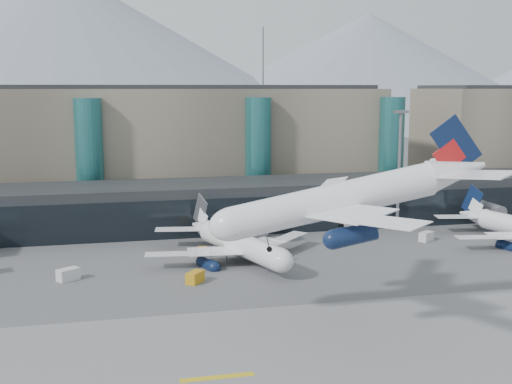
{
  "coord_description": "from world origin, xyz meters",
  "views": [
    {
      "loc": [
        -30.16,
        -78.12,
        30.38
      ],
      "look_at": [
        -5.11,
        32.0,
        11.92
      ],
      "focal_mm": 45.0,
      "sensor_mm": 36.0,
      "label": 1
    }
  ],
  "objects_px": {
    "veh_a": "(68,274)",
    "veh_b": "(202,252)",
    "veh_g": "(332,241)",
    "veh_d": "(426,236)",
    "jet_parked_mid": "(231,235)",
    "lightmast_mid": "(399,163)",
    "veh_c": "(270,255)",
    "veh_h": "(195,277)",
    "hero_jet": "(360,188)"
  },
  "relations": [
    {
      "from": "veh_b",
      "to": "lightmast_mid",
      "type": "bearing_deg",
      "value": -61.79
    },
    {
      "from": "veh_b",
      "to": "jet_parked_mid",
      "type": "bearing_deg",
      "value": -103.45
    },
    {
      "from": "veh_c",
      "to": "veh_g",
      "type": "height_order",
      "value": "veh_c"
    },
    {
      "from": "jet_parked_mid",
      "to": "veh_g",
      "type": "distance_m",
      "value": 21.84
    },
    {
      "from": "veh_c",
      "to": "veh_h",
      "type": "distance_m",
      "value": 17.24
    },
    {
      "from": "jet_parked_mid",
      "to": "lightmast_mid",
      "type": "bearing_deg",
      "value": -87.5
    },
    {
      "from": "veh_c",
      "to": "hero_jet",
      "type": "bearing_deg",
      "value": -42.78
    },
    {
      "from": "veh_a",
      "to": "veh_d",
      "type": "height_order",
      "value": "veh_a"
    },
    {
      "from": "veh_g",
      "to": "veh_h",
      "type": "distance_m",
      "value": 34.75
    },
    {
      "from": "veh_b",
      "to": "veh_h",
      "type": "relative_size",
      "value": 0.82
    },
    {
      "from": "veh_b",
      "to": "veh_h",
      "type": "bearing_deg",
      "value": 179.59
    },
    {
      "from": "veh_b",
      "to": "veh_d",
      "type": "height_order",
      "value": "veh_d"
    },
    {
      "from": "jet_parked_mid",
      "to": "veh_c",
      "type": "xyz_separation_m",
      "value": [
        6.12,
        -4.19,
        -3.13
      ]
    },
    {
      "from": "hero_jet",
      "to": "veh_g",
      "type": "bearing_deg",
      "value": 81.03
    },
    {
      "from": "veh_a",
      "to": "veh_c",
      "type": "height_order",
      "value": "veh_c"
    },
    {
      "from": "veh_h",
      "to": "hero_jet",
      "type": "bearing_deg",
      "value": -102.1
    },
    {
      "from": "veh_d",
      "to": "veh_g",
      "type": "distance_m",
      "value": 19.55
    },
    {
      "from": "lightmast_mid",
      "to": "veh_b",
      "type": "height_order",
      "value": "lightmast_mid"
    },
    {
      "from": "veh_a",
      "to": "veh_c",
      "type": "distance_m",
      "value": 34.21
    },
    {
      "from": "veh_a",
      "to": "veh_b",
      "type": "height_order",
      "value": "veh_a"
    },
    {
      "from": "jet_parked_mid",
      "to": "veh_a",
      "type": "height_order",
      "value": "jet_parked_mid"
    },
    {
      "from": "hero_jet",
      "to": "veh_a",
      "type": "distance_m",
      "value": 49.86
    },
    {
      "from": "veh_h",
      "to": "jet_parked_mid",
      "type": "bearing_deg",
      "value": 6.12
    },
    {
      "from": "veh_c",
      "to": "veh_d",
      "type": "height_order",
      "value": "veh_c"
    },
    {
      "from": "lightmast_mid",
      "to": "veh_d",
      "type": "bearing_deg",
      "value": -85.9
    },
    {
      "from": "veh_d",
      "to": "veh_h",
      "type": "bearing_deg",
      "value": 166.6
    },
    {
      "from": "lightmast_mid",
      "to": "veh_h",
      "type": "height_order",
      "value": "lightmast_mid"
    },
    {
      "from": "lightmast_mid",
      "to": "hero_jet",
      "type": "distance_m",
      "value": 59.05
    },
    {
      "from": "hero_jet",
      "to": "veh_h",
      "type": "height_order",
      "value": "hero_jet"
    },
    {
      "from": "hero_jet",
      "to": "jet_parked_mid",
      "type": "height_order",
      "value": "hero_jet"
    },
    {
      "from": "veh_c",
      "to": "veh_a",
      "type": "bearing_deg",
      "value": -134.0
    },
    {
      "from": "lightmast_mid",
      "to": "veh_a",
      "type": "height_order",
      "value": "lightmast_mid"
    },
    {
      "from": "lightmast_mid",
      "to": "veh_a",
      "type": "xyz_separation_m",
      "value": [
        -67.49,
        -23.34,
        -13.48
      ]
    },
    {
      "from": "hero_jet",
      "to": "veh_b",
      "type": "relative_size",
      "value": 14.14
    },
    {
      "from": "hero_jet",
      "to": "jet_parked_mid",
      "type": "relative_size",
      "value": 1.07
    },
    {
      "from": "veh_a",
      "to": "veh_g",
      "type": "bearing_deg",
      "value": -19.61
    },
    {
      "from": "veh_c",
      "to": "veh_d",
      "type": "relative_size",
      "value": 1.28
    },
    {
      "from": "veh_d",
      "to": "hero_jet",
      "type": "bearing_deg",
      "value": -160.88
    },
    {
      "from": "veh_a",
      "to": "veh_d",
      "type": "bearing_deg",
      "value": -24.73
    },
    {
      "from": "lightmast_mid",
      "to": "veh_a",
      "type": "distance_m",
      "value": 72.67
    },
    {
      "from": "veh_b",
      "to": "veh_g",
      "type": "xyz_separation_m",
      "value": [
        25.91,
        2.85,
        -0.08
      ]
    },
    {
      "from": "hero_jet",
      "to": "veh_c",
      "type": "relative_size",
      "value": 9.2
    },
    {
      "from": "veh_h",
      "to": "veh_d",
      "type": "bearing_deg",
      "value": -32.49
    },
    {
      "from": "jet_parked_mid",
      "to": "veh_g",
      "type": "height_order",
      "value": "jet_parked_mid"
    },
    {
      "from": "lightmast_mid",
      "to": "veh_h",
      "type": "xyz_separation_m",
      "value": [
        -47.94,
        -29.19,
        -13.52
      ]
    },
    {
      "from": "veh_g",
      "to": "lightmast_mid",
      "type": "bearing_deg",
      "value": 78.83
    },
    {
      "from": "lightmast_mid",
      "to": "jet_parked_mid",
      "type": "bearing_deg",
      "value": -158.42
    },
    {
      "from": "lightmast_mid",
      "to": "veh_d",
      "type": "distance_m",
      "value": 17.91
    },
    {
      "from": "veh_b",
      "to": "veh_c",
      "type": "relative_size",
      "value": 0.65
    },
    {
      "from": "lightmast_mid",
      "to": "veh_a",
      "type": "relative_size",
      "value": 7.63
    }
  ]
}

